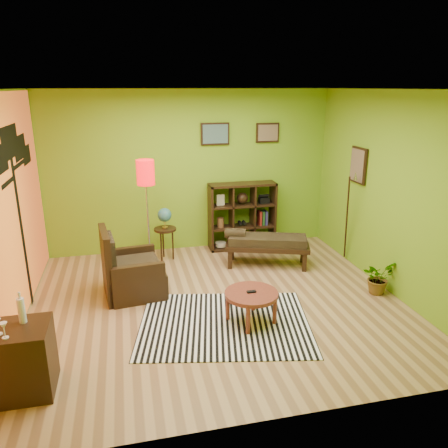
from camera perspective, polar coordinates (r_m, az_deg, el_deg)
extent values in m
plane|color=tan|center=(6.07, -0.90, -10.28)|extent=(5.00, 5.00, 0.00)
cube|color=#72A61D|center=(7.71, -4.49, 6.80)|extent=(5.00, 0.04, 2.80)
cube|color=#72A61D|center=(3.50, 6.79, -6.70)|extent=(5.00, 0.04, 2.80)
cube|color=#72A61D|center=(5.61, -26.79, 0.85)|extent=(0.04, 4.50, 2.80)
cube|color=#72A61D|center=(6.53, 21.06, 3.70)|extent=(0.04, 4.50, 2.80)
cube|color=white|center=(5.37, -1.05, 17.20)|extent=(5.00, 4.50, 0.04)
cube|color=orange|center=(5.61, -26.59, 0.86)|extent=(0.01, 4.45, 2.75)
cube|color=black|center=(6.21, -24.88, -0.80)|extent=(0.01, 0.14, 2.10)
cube|color=black|center=(5.52, -27.19, 7.49)|extent=(0.01, 0.65, 0.32)
cube|color=black|center=(6.04, -26.17, 9.59)|extent=(0.01, 0.85, 0.40)
cube|color=black|center=(6.54, -25.10, 9.05)|extent=(0.01, 0.70, 0.32)
cube|color=black|center=(6.90, -24.37, 8.24)|extent=(0.01, 0.50, 0.26)
cube|color=black|center=(7.67, -1.17, 11.69)|extent=(0.50, 0.03, 0.38)
cube|color=slate|center=(7.65, -1.13, 11.67)|extent=(0.44, 0.01, 0.32)
cube|color=black|center=(7.92, 5.71, 11.79)|extent=(0.42, 0.03, 0.34)
cube|color=#886E54|center=(7.90, 5.77, 11.78)|extent=(0.36, 0.01, 0.28)
cube|color=black|center=(7.21, 17.16, 7.34)|extent=(0.03, 0.44, 0.56)
cube|color=#886E54|center=(7.20, 16.99, 7.34)|extent=(0.01, 0.38, 0.50)
cylinder|color=black|center=(7.35, 15.74, 0.66)|extent=(0.23, 0.34, 1.46)
cone|color=silver|center=(7.05, 16.81, 6.07)|extent=(0.08, 0.09, 0.16)
cube|color=white|center=(5.59, 0.08, -12.82)|extent=(2.37, 1.99, 0.01)
cylinder|color=maroon|center=(5.46, 3.59, -9.12)|extent=(0.66, 0.66, 0.05)
cylinder|color=maroon|center=(5.81, 3.90, -9.63)|extent=(0.05, 0.05, 0.36)
cylinder|color=maroon|center=(5.59, 0.49, -10.77)|extent=(0.05, 0.05, 0.36)
cylinder|color=maroon|center=(5.53, 6.65, -11.21)|extent=(0.05, 0.05, 0.36)
cylinder|color=maroon|center=(5.30, 3.17, -12.52)|extent=(0.05, 0.05, 0.36)
cube|color=black|center=(5.44, 3.60, -8.81)|extent=(0.11, 0.05, 0.02)
cube|color=black|center=(6.39, -11.49, -7.36)|extent=(0.87, 0.86, 0.36)
cube|color=black|center=(6.24, -15.08, -5.14)|extent=(0.18, 0.77, 0.98)
cube|color=black|center=(6.02, -11.01, -7.83)|extent=(0.72, 0.17, 0.57)
cube|color=black|center=(6.68, -12.04, -5.26)|extent=(0.72, 0.17, 0.57)
cube|color=#E0B86B|center=(6.30, -11.39, -5.34)|extent=(0.69, 0.68, 0.12)
cube|color=#E0B86B|center=(6.18, -14.55, -3.54)|extent=(0.15, 0.58, 0.45)
cube|color=black|center=(4.76, -25.02, -15.81)|extent=(0.58, 0.53, 0.69)
cylinder|color=white|center=(4.61, -24.92, -10.21)|extent=(0.07, 0.07, 0.25)
cylinder|color=white|center=(4.54, -25.18, -8.47)|extent=(0.02, 0.02, 0.07)
cylinder|color=white|center=(4.46, -26.65, -13.13)|extent=(0.06, 0.06, 0.01)
cylinder|color=white|center=(4.44, -26.74, -12.57)|extent=(0.01, 0.01, 0.09)
cone|color=white|center=(4.41, -26.87, -11.78)|extent=(0.07, 0.07, 0.06)
cylinder|color=silver|center=(7.00, -9.51, -6.42)|extent=(0.27, 0.27, 0.03)
cylinder|color=silver|center=(6.71, -9.86, 0.03)|extent=(0.03, 0.03, 1.68)
cylinder|color=red|center=(6.52, -10.22, 6.65)|extent=(0.26, 0.26, 0.37)
cylinder|color=black|center=(7.39, -7.70, -0.69)|extent=(0.37, 0.37, 0.04)
cylinder|color=black|center=(7.47, -6.69, -2.73)|extent=(0.03, 0.03, 0.52)
cylinder|color=black|center=(7.59, -7.94, -2.43)|extent=(0.03, 0.03, 0.52)
cylinder|color=black|center=(7.40, -8.20, -2.99)|extent=(0.03, 0.03, 0.52)
cylinder|color=gold|center=(7.38, -7.71, -0.41)|extent=(0.09, 0.09, 0.02)
cylinder|color=gold|center=(7.36, -7.73, 0.00)|extent=(0.01, 0.01, 0.09)
sphere|color=#285BA6|center=(7.32, -7.78, 1.18)|extent=(0.23, 0.23, 0.23)
cube|color=black|center=(7.75, -1.76, 0.79)|extent=(0.04, 0.35, 1.20)
cube|color=black|center=(8.04, 6.37, 1.32)|extent=(0.04, 0.35, 1.20)
cube|color=black|center=(8.06, 2.33, -2.89)|extent=(1.20, 0.35, 0.04)
cube|color=black|center=(7.73, 2.44, 5.19)|extent=(1.20, 0.35, 0.04)
cube|color=black|center=(7.83, 0.97, 0.97)|extent=(0.03, 0.33, 1.12)
cube|color=black|center=(7.93, 3.78, 1.16)|extent=(0.03, 0.33, 1.12)
cube|color=black|center=(7.93, 2.36, -0.32)|extent=(1.12, 0.33, 0.03)
cube|color=black|center=(7.82, 2.40, 2.47)|extent=(1.12, 0.33, 0.03)
cylinder|color=#C1B68F|center=(7.94, -0.45, -2.65)|extent=(0.20, 0.20, 0.07)
sphere|color=black|center=(7.79, 2.41, 3.39)|extent=(0.20, 0.20, 0.20)
cube|color=black|center=(7.92, 5.21, 3.12)|extent=(0.18, 0.15, 0.10)
cylinder|color=black|center=(7.90, 2.09, 0.14)|extent=(0.06, 0.12, 0.06)
cylinder|color=black|center=(7.92, 2.65, 0.18)|extent=(0.06, 0.12, 0.06)
ellipsoid|color=#384C26|center=(8.14, 5.06, -2.14)|extent=(0.18, 0.18, 0.09)
cylinder|color=brown|center=(7.81, -0.46, 0.18)|extent=(0.12, 0.12, 0.18)
cube|color=#C1B68F|center=(7.70, -0.47, 3.16)|extent=(0.14, 0.03, 0.20)
cube|color=maroon|center=(7.98, 4.66, 0.80)|extent=(0.04, 0.18, 0.26)
cube|color=#1E4C1E|center=(8.00, 5.04, 0.83)|extent=(0.04, 0.18, 0.26)
cube|color=navy|center=(8.02, 5.41, 0.85)|extent=(0.04, 0.18, 0.26)
cube|color=black|center=(7.18, 5.69, -2.89)|extent=(1.43, 0.88, 0.08)
cube|color=#E0B86B|center=(7.14, 5.71, -2.09)|extent=(1.32, 0.79, 0.13)
cylinder|color=#E0B86B|center=(7.12, 1.48, -1.24)|extent=(0.37, 0.27, 0.17)
cube|color=black|center=(7.46, 10.23, -3.84)|extent=(0.08, 0.08, 0.30)
cube|color=black|center=(7.44, 1.04, -3.59)|extent=(0.08, 0.08, 0.30)
cube|color=black|center=(7.10, 10.48, -4.97)|extent=(0.08, 0.08, 0.30)
cube|color=black|center=(7.08, 0.80, -4.71)|extent=(0.08, 0.08, 0.30)
imported|color=#26661E|center=(6.64, 19.42, -6.99)|extent=(0.59, 0.61, 0.37)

